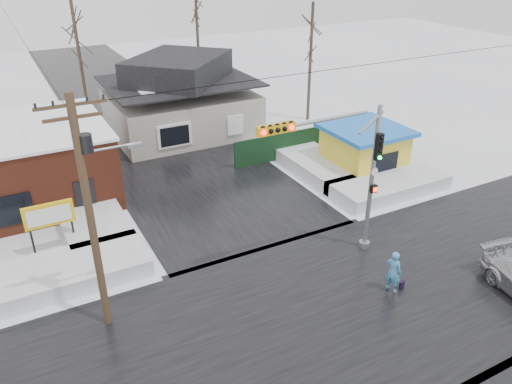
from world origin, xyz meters
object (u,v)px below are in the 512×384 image
pedestrian (393,272)px  utility_pole (90,205)px  kiosk (364,149)px  marquee_sign (49,216)px  traffic_signal (346,167)px

pedestrian → utility_pole: bearing=52.5°
kiosk → pedestrian: kiosk is taller
utility_pole → kiosk: bearing=20.4°
marquee_sign → kiosk: kiosk is taller
utility_pole → marquee_sign: (-1.07, 5.99, -3.19)m
traffic_signal → marquee_sign: size_ratio=2.75×
traffic_signal → pedestrian: traffic_signal is taller
traffic_signal → marquee_sign: (-11.43, 6.53, -2.62)m
traffic_signal → utility_pole: (-10.36, 0.53, 0.57)m
pedestrian → marquee_sign: bearing=32.1°
traffic_signal → marquee_sign: 13.42m
marquee_sign → pedestrian: bearing=-39.0°
pedestrian → kiosk: bearing=-52.1°
traffic_signal → kiosk: size_ratio=1.52×
utility_pole → marquee_sign: 6.87m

